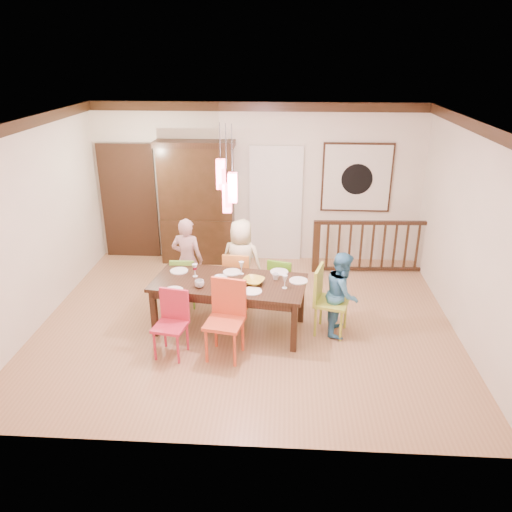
# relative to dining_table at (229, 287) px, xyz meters

# --- Properties ---
(floor) EXTENTS (6.00, 6.00, 0.00)m
(floor) POSITION_rel_dining_table_xyz_m (0.23, 0.19, -0.67)
(floor) COLOR #AB7952
(floor) RESTS_ON ground
(ceiling) EXTENTS (6.00, 6.00, 0.00)m
(ceiling) POSITION_rel_dining_table_xyz_m (0.23, 0.19, 2.23)
(ceiling) COLOR white
(ceiling) RESTS_ON wall_back
(wall_back) EXTENTS (6.00, 0.00, 6.00)m
(wall_back) POSITION_rel_dining_table_xyz_m (0.23, 2.69, 0.78)
(wall_back) COLOR beige
(wall_back) RESTS_ON floor
(wall_left) EXTENTS (0.00, 5.00, 5.00)m
(wall_left) POSITION_rel_dining_table_xyz_m (-2.77, 0.19, 0.78)
(wall_left) COLOR beige
(wall_left) RESTS_ON floor
(wall_right) EXTENTS (0.00, 5.00, 5.00)m
(wall_right) POSITION_rel_dining_table_xyz_m (3.23, 0.19, 0.78)
(wall_right) COLOR beige
(wall_right) RESTS_ON floor
(crown_molding) EXTENTS (6.00, 5.00, 0.16)m
(crown_molding) POSITION_rel_dining_table_xyz_m (0.23, 0.19, 2.15)
(crown_molding) COLOR black
(crown_molding) RESTS_ON wall_back
(panel_door) EXTENTS (1.04, 0.07, 2.24)m
(panel_door) POSITION_rel_dining_table_xyz_m (-2.17, 2.64, 0.38)
(panel_door) COLOR black
(panel_door) RESTS_ON wall_back
(white_doorway) EXTENTS (0.97, 0.05, 2.22)m
(white_doorway) POSITION_rel_dining_table_xyz_m (0.58, 2.65, 0.38)
(white_doorway) COLOR silver
(white_doorway) RESTS_ON wall_back
(painting) EXTENTS (1.25, 0.06, 1.25)m
(painting) POSITION_rel_dining_table_xyz_m (2.03, 2.65, 0.93)
(painting) COLOR black
(painting) RESTS_ON wall_back
(pendant_cluster) EXTENTS (0.27, 0.21, 1.14)m
(pendant_cluster) POSITION_rel_dining_table_xyz_m (0.00, -0.00, 1.44)
(pendant_cluster) COLOR #FE4C63
(pendant_cluster) RESTS_ON ceiling
(dining_table) EXTENTS (2.23, 1.25, 0.75)m
(dining_table) POSITION_rel_dining_table_xyz_m (0.00, 0.00, 0.00)
(dining_table) COLOR black
(dining_table) RESTS_ON floor
(chair_far_left) EXTENTS (0.38, 0.38, 0.82)m
(chair_far_left) POSITION_rel_dining_table_xyz_m (-0.77, 0.67, -0.20)
(chair_far_left) COLOR #70B436
(chair_far_left) RESTS_ON floor
(chair_far_mid) EXTENTS (0.44, 0.44, 0.90)m
(chair_far_mid) POSITION_rel_dining_table_xyz_m (0.05, 0.76, -0.15)
(chair_far_mid) COLOR orange
(chair_far_mid) RESTS_ON floor
(chair_far_right) EXTENTS (0.46, 0.46, 0.82)m
(chair_far_right) POSITION_rel_dining_table_xyz_m (0.73, 0.73, -0.20)
(chair_far_right) COLOR #579F1D
(chair_far_right) RESTS_ON floor
(chair_near_left) EXTENTS (0.47, 0.47, 0.88)m
(chair_near_left) POSITION_rel_dining_table_xyz_m (-0.69, -0.73, -0.16)
(chair_near_left) COLOR #C6253D
(chair_near_left) RESTS_ON floor
(chair_near_mid) EXTENTS (0.55, 0.55, 1.03)m
(chair_near_mid) POSITION_rel_dining_table_xyz_m (0.02, -0.71, -0.08)
(chair_near_mid) COLOR #D94C2A
(chair_near_mid) RESTS_ON floor
(chair_end_right) EXTENTS (0.55, 0.55, 0.98)m
(chair_end_right) POSITION_rel_dining_table_xyz_m (1.43, -0.02, -0.11)
(chair_end_right) COLOR #B1BE38
(chair_end_right) RESTS_ON floor
(china_hutch) EXTENTS (1.43, 0.46, 2.25)m
(china_hutch) POSITION_rel_dining_table_xyz_m (-0.86, 2.48, 0.47)
(china_hutch) COLOR black
(china_hutch) RESTS_ON floor
(balustrade) EXTENTS (2.13, 0.18, 0.96)m
(balustrade) POSITION_rel_dining_table_xyz_m (2.32, 2.14, -0.17)
(balustrade) COLOR black
(balustrade) RESTS_ON floor
(person_far_left) EXTENTS (0.54, 0.40, 1.37)m
(person_far_left) POSITION_rel_dining_table_xyz_m (-0.75, 0.86, 0.02)
(person_far_left) COLOR #D7A3A8
(person_far_left) RESTS_ON floor
(person_far_mid) EXTENTS (0.75, 0.58, 1.36)m
(person_far_mid) POSITION_rel_dining_table_xyz_m (0.09, 0.86, 0.01)
(person_far_mid) COLOR beige
(person_far_mid) RESTS_ON floor
(person_end_right) EXTENTS (0.54, 0.65, 1.21)m
(person_end_right) POSITION_rel_dining_table_xyz_m (1.58, 0.01, -0.06)
(person_end_right) COLOR teal
(person_end_right) RESTS_ON floor
(serving_bowl) EXTENTS (0.37, 0.37, 0.07)m
(serving_bowl) POSITION_rel_dining_table_xyz_m (0.35, -0.06, 0.12)
(serving_bowl) COLOR gold
(serving_bowl) RESTS_ON dining_table
(small_bowl) EXTENTS (0.23, 0.23, 0.06)m
(small_bowl) POSITION_rel_dining_table_xyz_m (-0.12, 0.01, 0.11)
(small_bowl) COLOR white
(small_bowl) RESTS_ON dining_table
(cup_left) EXTENTS (0.14, 0.14, 0.10)m
(cup_left) POSITION_rel_dining_table_xyz_m (-0.38, -0.21, 0.13)
(cup_left) COLOR silver
(cup_left) RESTS_ON dining_table
(cup_right) EXTENTS (0.10, 0.10, 0.09)m
(cup_right) POSITION_rel_dining_table_xyz_m (0.65, 0.10, 0.13)
(cup_right) COLOR silver
(cup_right) RESTS_ON dining_table
(plate_far_left) EXTENTS (0.26, 0.26, 0.01)m
(plate_far_left) POSITION_rel_dining_table_xyz_m (-0.76, 0.28, 0.09)
(plate_far_left) COLOR white
(plate_far_left) RESTS_ON dining_table
(plate_far_mid) EXTENTS (0.26, 0.26, 0.01)m
(plate_far_mid) POSITION_rel_dining_table_xyz_m (0.01, 0.29, 0.09)
(plate_far_mid) COLOR white
(plate_far_mid) RESTS_ON dining_table
(plate_far_right) EXTENTS (0.26, 0.26, 0.01)m
(plate_far_right) POSITION_rel_dining_table_xyz_m (0.69, 0.34, 0.09)
(plate_far_right) COLOR white
(plate_far_right) RESTS_ON dining_table
(plate_near_left) EXTENTS (0.26, 0.26, 0.01)m
(plate_near_left) POSITION_rel_dining_table_xyz_m (-0.71, -0.35, 0.09)
(plate_near_left) COLOR white
(plate_near_left) RESTS_ON dining_table
(plate_near_mid) EXTENTS (0.26, 0.26, 0.01)m
(plate_near_mid) POSITION_rel_dining_table_xyz_m (0.34, -0.31, 0.09)
(plate_near_mid) COLOR white
(plate_near_mid) RESTS_ON dining_table
(plate_end_right) EXTENTS (0.26, 0.26, 0.01)m
(plate_end_right) POSITION_rel_dining_table_xyz_m (0.97, 0.06, 0.09)
(plate_end_right) COLOR white
(plate_end_right) RESTS_ON dining_table
(wine_glass_a) EXTENTS (0.08, 0.08, 0.19)m
(wine_glass_a) POSITION_rel_dining_table_xyz_m (-0.50, 0.13, 0.18)
(wine_glass_a) COLOR #590C19
(wine_glass_a) RESTS_ON dining_table
(wine_glass_b) EXTENTS (0.08, 0.08, 0.19)m
(wine_glass_b) POSITION_rel_dining_table_xyz_m (0.15, 0.25, 0.18)
(wine_glass_b) COLOR silver
(wine_glass_b) RESTS_ON dining_table
(wine_glass_c) EXTENTS (0.08, 0.08, 0.19)m
(wine_glass_c) POSITION_rel_dining_table_xyz_m (-0.13, -0.25, 0.18)
(wine_glass_c) COLOR #590C19
(wine_glass_c) RESTS_ON dining_table
(wine_glass_d) EXTENTS (0.08, 0.08, 0.19)m
(wine_glass_d) POSITION_rel_dining_table_xyz_m (0.77, -0.17, 0.18)
(wine_glass_d) COLOR silver
(wine_glass_d) RESTS_ON dining_table
(napkin) EXTENTS (0.18, 0.14, 0.01)m
(napkin) POSITION_rel_dining_table_xyz_m (-0.05, -0.29, 0.09)
(napkin) COLOR #D83359
(napkin) RESTS_ON dining_table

